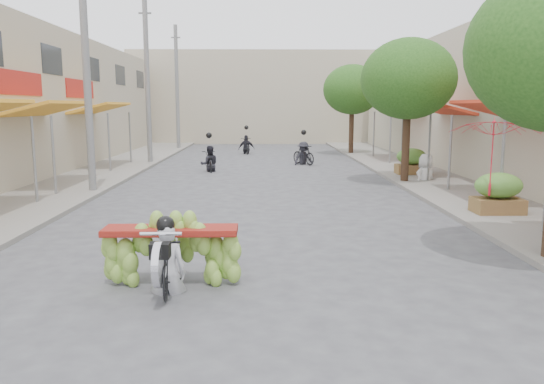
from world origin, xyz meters
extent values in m
plane|color=#515156|center=(0.00, 0.00, 0.00)|extent=(120.00, 120.00, 0.00)
cube|color=gray|center=(-7.00, 15.00, 0.06)|extent=(4.00, 60.00, 0.12)
cube|color=gray|center=(7.00, 15.00, 0.06)|extent=(4.00, 60.00, 0.12)
cylinder|color=slate|center=(-6.30, 9.80, 1.27)|extent=(0.08, 0.08, 2.55)
cube|color=orange|center=(-7.12, 13.00, 2.75)|extent=(1.77, 4.00, 0.53)
cylinder|color=slate|center=(-6.30, 11.20, 1.27)|extent=(0.08, 0.08, 2.55)
cylinder|color=slate|center=(-6.30, 14.80, 1.27)|extent=(0.08, 0.08, 2.55)
cube|color=#AA1C16|center=(-8.00, 13.00, 3.60)|extent=(0.10, 3.50, 0.80)
cube|color=orange|center=(-7.12, 19.00, 2.75)|extent=(1.77, 4.00, 0.53)
cylinder|color=slate|center=(-6.30, 17.20, 1.27)|extent=(0.08, 0.08, 2.55)
cylinder|color=slate|center=(-6.30, 20.80, 1.27)|extent=(0.08, 0.08, 2.55)
cube|color=#AA1C16|center=(-8.00, 19.00, 3.60)|extent=(0.10, 3.50, 0.80)
cube|color=#1E2328|center=(-8.02, 16.00, 4.60)|extent=(0.08, 2.00, 1.10)
cube|color=#1E2328|center=(-8.02, 21.00, 4.60)|extent=(0.08, 2.00, 1.10)
cube|color=#1E2328|center=(-8.02, 26.00, 4.60)|extent=(0.08, 2.00, 1.10)
cube|color=#1E2328|center=(-8.02, 31.00, 4.60)|extent=(0.08, 2.00, 1.10)
cube|color=red|center=(7.12, 10.00, 2.75)|extent=(1.77, 4.20, 0.53)
cylinder|color=slate|center=(6.30, 8.10, 1.27)|extent=(0.08, 0.08, 2.55)
cylinder|color=slate|center=(6.30, 11.90, 1.27)|extent=(0.08, 0.08, 2.55)
cube|color=red|center=(7.12, 16.00, 2.75)|extent=(1.77, 4.20, 0.53)
cylinder|color=slate|center=(6.30, 14.10, 1.27)|extent=(0.08, 0.08, 2.55)
cylinder|color=slate|center=(6.30, 17.90, 1.27)|extent=(0.08, 0.08, 2.55)
cube|color=red|center=(7.12, 22.00, 2.75)|extent=(1.77, 4.20, 0.53)
cylinder|color=slate|center=(6.30, 20.10, 1.27)|extent=(0.08, 0.08, 2.55)
cylinder|color=slate|center=(6.30, 23.90, 1.27)|extent=(0.08, 0.08, 2.55)
cube|color=#B4A88E|center=(0.00, 38.00, 3.50)|extent=(20.00, 6.00, 7.00)
cylinder|color=slate|center=(-5.40, 12.00, 4.00)|extent=(0.24, 0.24, 8.00)
cylinder|color=slate|center=(-5.40, 21.00, 4.00)|extent=(0.24, 0.24, 8.00)
cube|color=slate|center=(-5.40, 21.00, 7.20)|extent=(0.60, 0.08, 0.08)
cylinder|color=slate|center=(-5.40, 30.00, 4.00)|extent=(0.24, 0.24, 8.00)
cube|color=slate|center=(-5.40, 30.00, 7.20)|extent=(0.60, 0.08, 0.08)
cylinder|color=#3A2719|center=(5.40, 14.00, 1.60)|extent=(0.28, 0.28, 3.20)
ellipsoid|color=#2B5B1B|center=(5.40, 14.00, 3.80)|extent=(3.40, 3.40, 2.90)
cylinder|color=#3A2719|center=(5.40, 26.00, 1.60)|extent=(0.28, 0.28, 3.20)
ellipsoid|color=#2B5B1B|center=(5.40, 26.00, 3.80)|extent=(3.40, 3.40, 2.90)
cube|color=brown|center=(6.20, 8.00, 0.37)|extent=(1.20, 0.80, 0.50)
ellipsoid|color=#599538|center=(6.20, 8.00, 0.95)|extent=(1.20, 0.88, 0.66)
cube|color=brown|center=(6.20, 16.00, 0.37)|extent=(1.20, 0.80, 0.50)
ellipsoid|color=#599538|center=(6.20, 16.00, 0.95)|extent=(1.20, 0.88, 0.66)
imported|color=black|center=(-1.29, 2.61, 0.46)|extent=(0.59, 1.61, 0.93)
cylinder|color=silver|center=(-1.29, 1.96, 0.62)|extent=(0.10, 0.66, 0.66)
cube|color=black|center=(-1.29, 2.06, 0.80)|extent=(0.28, 0.22, 0.22)
cylinder|color=silver|center=(-1.29, 2.16, 1.02)|extent=(0.60, 0.05, 0.05)
cube|color=maroon|center=(-1.29, 2.96, 0.88)|extent=(2.11, 0.55, 0.10)
imported|color=silver|center=(-1.29, 2.56, 1.09)|extent=(0.57, 0.42, 1.59)
sphere|color=black|center=(-1.29, 2.53, 1.86)|extent=(0.28, 0.28, 0.28)
imported|color=red|center=(5.81, 7.54, 2.57)|extent=(2.54, 2.54, 1.95)
imported|color=white|center=(6.28, 14.31, 1.09)|extent=(1.11, 1.01, 1.93)
imported|color=black|center=(-2.17, 17.96, 0.43)|extent=(0.85, 1.61, 0.86)
imported|color=#24232A|center=(-2.17, 17.96, 1.12)|extent=(0.87, 0.63, 1.65)
sphere|color=black|center=(-2.17, 17.96, 1.58)|extent=(0.26, 0.26, 0.26)
imported|color=black|center=(2.18, 20.60, 0.49)|extent=(1.31, 1.67, 0.99)
imported|color=#24232A|center=(2.18, 20.60, 1.12)|extent=(1.19, 1.04, 1.65)
sphere|color=black|center=(2.18, 20.60, 1.58)|extent=(0.26, 0.26, 0.26)
imported|color=black|center=(-0.80, 26.72, 0.46)|extent=(0.80, 1.70, 0.92)
imported|color=#24232A|center=(-0.80, 26.72, 1.12)|extent=(1.03, 0.66, 1.65)
sphere|color=black|center=(-0.80, 26.72, 1.58)|extent=(0.26, 0.26, 0.26)
camera|label=1|loc=(0.17, -5.26, 2.82)|focal=35.00mm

